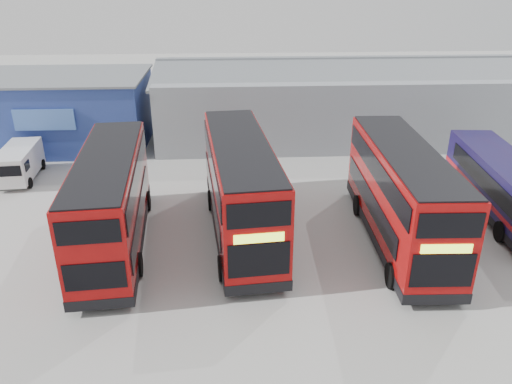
# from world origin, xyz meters

# --- Properties ---
(ground_plane) EXTENTS (120.00, 120.00, 0.00)m
(ground_plane) POSITION_xyz_m (0.00, 0.00, 0.00)
(ground_plane) COLOR #979893
(ground_plane) RESTS_ON ground
(office_block) EXTENTS (12.30, 8.32, 5.12)m
(office_block) POSITION_xyz_m (-14.00, 17.99, 2.58)
(office_block) COLOR navy
(office_block) RESTS_ON ground
(maintenance_shed) EXTENTS (30.50, 12.00, 5.89)m
(maintenance_shed) POSITION_xyz_m (8.00, 20.00, 2.60)
(maintenance_shed) COLOR gray
(maintenance_shed) RESTS_ON ground
(double_decker_left) EXTENTS (3.50, 11.00, 4.58)m
(double_decker_left) POSITION_xyz_m (-7.34, 2.42, 2.28)
(double_decker_left) COLOR #9E0909
(double_decker_left) RESTS_ON ground
(double_decker_centre) EXTENTS (3.80, 11.56, 4.81)m
(double_decker_centre) POSITION_xyz_m (-1.34, 3.33, 2.39)
(double_decker_centre) COLOR #9E0909
(double_decker_centre) RESTS_ON ground
(double_decker_right) EXTENTS (3.11, 11.25, 4.72)m
(double_decker_right) POSITION_xyz_m (6.15, 2.18, 2.35)
(double_decker_right) COLOR #9E0909
(double_decker_right) RESTS_ON ground
(single_decker_blue) EXTENTS (3.47, 11.18, 2.98)m
(single_decker_blue) POSITION_xyz_m (12.63, 4.79, 1.48)
(single_decker_blue) COLOR #0F0E3E
(single_decker_blue) RESTS_ON ground
(panel_van) EXTENTS (2.26, 4.73, 2.01)m
(panel_van) POSITION_xyz_m (-14.95, 11.08, 1.12)
(panel_van) COLOR silver
(panel_van) RESTS_ON ground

